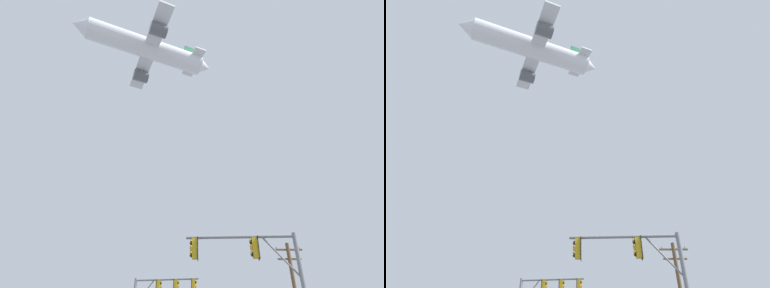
# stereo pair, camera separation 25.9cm
# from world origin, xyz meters

# --- Properties ---
(signal_pole_near) EXTENTS (5.20, 0.63, 5.69)m
(signal_pole_near) POSITION_xyz_m (2.92, 8.17, 4.27)
(signal_pole_near) COLOR slate
(signal_pole_near) RESTS_ON ground
(airplane) EXTENTS (22.09, 17.06, 6.23)m
(airplane) POSITION_xyz_m (-7.29, 25.21, 41.13)
(airplane) COLOR white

